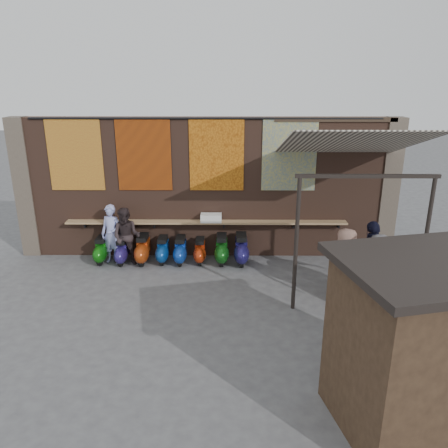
# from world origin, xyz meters

# --- Properties ---
(ground) EXTENTS (70.00, 70.00, 0.00)m
(ground) POSITION_xyz_m (0.00, 0.00, 0.00)
(ground) COLOR #474749
(ground) RESTS_ON ground
(brick_wall) EXTENTS (10.00, 0.40, 4.00)m
(brick_wall) POSITION_xyz_m (0.00, 2.70, 2.00)
(brick_wall) COLOR brown
(brick_wall) RESTS_ON ground
(pier_left) EXTENTS (0.50, 0.50, 4.00)m
(pier_left) POSITION_xyz_m (-5.20, 2.70, 2.00)
(pier_left) COLOR #4C4238
(pier_left) RESTS_ON ground
(pier_right) EXTENTS (0.50, 0.50, 4.00)m
(pier_right) POSITION_xyz_m (5.20, 2.70, 2.00)
(pier_right) COLOR #4C4238
(pier_right) RESTS_ON ground
(eating_counter) EXTENTS (8.00, 0.32, 0.05)m
(eating_counter) POSITION_xyz_m (0.00, 2.33, 1.10)
(eating_counter) COLOR #9E7A51
(eating_counter) RESTS_ON brick_wall
(shelf_box) EXTENTS (0.59, 0.31, 0.23)m
(shelf_box) POSITION_xyz_m (0.14, 2.30, 1.24)
(shelf_box) COLOR white
(shelf_box) RESTS_ON eating_counter
(tapestry_redgold) EXTENTS (1.50, 0.02, 2.00)m
(tapestry_redgold) POSITION_xyz_m (-3.60, 2.48, 3.00)
(tapestry_redgold) COLOR maroon
(tapestry_redgold) RESTS_ON brick_wall
(tapestry_sun) EXTENTS (1.50, 0.02, 2.00)m
(tapestry_sun) POSITION_xyz_m (-1.70, 2.48, 3.00)
(tapestry_sun) COLOR #D7500C
(tapestry_sun) RESTS_ON brick_wall
(tapestry_orange) EXTENTS (1.50, 0.02, 2.00)m
(tapestry_orange) POSITION_xyz_m (0.30, 2.48, 3.00)
(tapestry_orange) COLOR #C77118
(tapestry_orange) RESTS_ON brick_wall
(tapestry_multi) EXTENTS (1.50, 0.02, 2.00)m
(tapestry_multi) POSITION_xyz_m (2.30, 2.48, 3.00)
(tapestry_multi) COLOR #294D96
(tapestry_multi) RESTS_ON brick_wall
(hang_rail) EXTENTS (9.50, 0.06, 0.06)m
(hang_rail) POSITION_xyz_m (0.00, 2.47, 3.98)
(hang_rail) COLOR black
(hang_rail) RESTS_ON brick_wall
(scooter_stool_0) EXTENTS (0.34, 0.76, 0.72)m
(scooter_stool_0) POSITION_xyz_m (-2.97, 2.01, 0.36)
(scooter_stool_0) COLOR #0F5C0D
(scooter_stool_0) RESTS_ON ground
(scooter_stool_1) EXTENTS (0.33, 0.73, 0.70)m
(scooter_stool_1) POSITION_xyz_m (-2.38, 1.95, 0.35)
(scooter_stool_1) COLOR navy
(scooter_stool_1) RESTS_ON ground
(scooter_stool_2) EXTENTS (0.38, 0.84, 0.79)m
(scooter_stool_2) POSITION_xyz_m (-1.79, 1.98, 0.40)
(scooter_stool_2) COLOR #97330D
(scooter_stool_2) RESTS_ON ground
(scooter_stool_3) EXTENTS (0.34, 0.76, 0.72)m
(scooter_stool_3) POSITION_xyz_m (-1.23, 2.03, 0.36)
(scooter_stool_3) COLOR navy
(scooter_stool_3) RESTS_ON ground
(scooter_stool_4) EXTENTS (0.35, 0.78, 0.74)m
(scooter_stool_4) POSITION_xyz_m (-0.73, 1.98, 0.37)
(scooter_stool_4) COLOR navy
(scooter_stool_4) RESTS_ON ground
(scooter_stool_5) EXTENTS (0.33, 0.72, 0.69)m
(scooter_stool_5) POSITION_xyz_m (-0.18, 2.01, 0.34)
(scooter_stool_5) COLOR #9C280C
(scooter_stool_5) RESTS_ON ground
(scooter_stool_6) EXTENTS (0.38, 0.84, 0.80)m
(scooter_stool_6) POSITION_xyz_m (0.44, 1.98, 0.40)
(scooter_stool_6) COLOR #0E4711
(scooter_stool_6) RESTS_ON ground
(scooter_stool_7) EXTENTS (0.39, 0.87, 0.83)m
(scooter_stool_7) POSITION_xyz_m (1.00, 1.95, 0.41)
(scooter_stool_7) COLOR #1A154F
(scooter_stool_7) RESTS_ON ground
(diner_left) EXTENTS (0.70, 0.55, 1.69)m
(diner_left) POSITION_xyz_m (-2.64, 2.00, 0.85)
(diner_left) COLOR #9DA4E4
(diner_left) RESTS_ON ground
(diner_right) EXTENTS (0.87, 0.71, 1.64)m
(diner_right) POSITION_xyz_m (-2.20, 1.86, 0.82)
(diner_right) COLOR #2B2123
(diner_right) RESTS_ON ground
(shopper_navy) EXTENTS (1.18, 0.91, 1.86)m
(shopper_navy) POSITION_xyz_m (4.02, 0.12, 0.93)
(shopper_navy) COLOR black
(shopper_navy) RESTS_ON ground
(shopper_grey) EXTENTS (1.08, 0.62, 1.67)m
(shopper_grey) POSITION_xyz_m (4.05, -0.27, 0.83)
(shopper_grey) COLOR #58575C
(shopper_grey) RESTS_ON ground
(shopper_tan) EXTENTS (0.95, 1.04, 1.79)m
(shopper_tan) POSITION_xyz_m (3.31, -0.20, 0.89)
(shopper_tan) COLOR #866255
(shopper_tan) RESTS_ON ground
(market_stall) EXTENTS (2.68, 2.23, 2.55)m
(market_stall) POSITION_xyz_m (3.46, -4.05, 1.27)
(market_stall) COLOR black
(market_stall) RESTS_ON ground
(stall_roof) EXTENTS (3.01, 2.55, 0.12)m
(stall_roof) POSITION_xyz_m (3.46, -4.05, 2.61)
(stall_roof) COLOR black
(stall_roof) RESTS_ON market_stall
(stall_sign) EXTENTS (1.18, 0.30, 0.50)m
(stall_sign) POSITION_xyz_m (3.26, -3.16, 1.85)
(stall_sign) COLOR gold
(stall_sign) RESTS_ON market_stall
(stall_shelf) EXTENTS (1.93, 0.52, 0.06)m
(stall_shelf) POSITION_xyz_m (3.26, -3.16, 0.93)
(stall_shelf) COLOR #473321
(stall_shelf) RESTS_ON market_stall
(awning_canvas) EXTENTS (3.20, 3.28, 0.97)m
(awning_canvas) POSITION_xyz_m (3.50, 0.90, 3.55)
(awning_canvas) COLOR beige
(awning_canvas) RESTS_ON brick_wall
(awning_ledger) EXTENTS (3.30, 0.08, 0.12)m
(awning_ledger) POSITION_xyz_m (3.50, 2.49, 3.95)
(awning_ledger) COLOR #33261C
(awning_ledger) RESTS_ON brick_wall
(awning_header) EXTENTS (3.00, 0.08, 0.08)m
(awning_header) POSITION_xyz_m (3.50, -0.60, 3.08)
(awning_header) COLOR black
(awning_header) RESTS_ON awning_post_left
(awning_post_left) EXTENTS (0.09, 0.09, 3.10)m
(awning_post_left) POSITION_xyz_m (2.10, -0.60, 1.55)
(awning_post_left) COLOR black
(awning_post_left) RESTS_ON ground
(awning_post_right) EXTENTS (0.09, 0.09, 3.10)m
(awning_post_right) POSITION_xyz_m (4.90, -0.60, 1.55)
(awning_post_right) COLOR black
(awning_post_right) RESTS_ON ground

